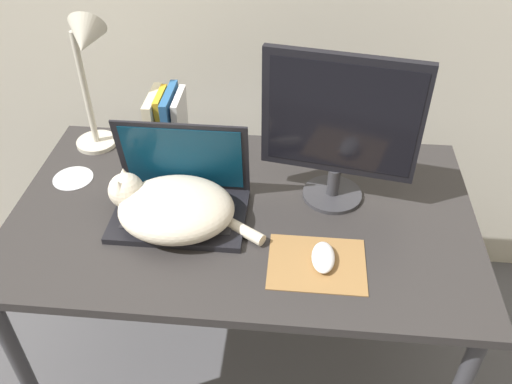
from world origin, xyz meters
TOP-DOWN VIEW (x-y plane):
  - desk at (0.00, 0.38)m, footprint 1.30×0.77m
  - laptop at (-0.17, 0.36)m, footprint 0.37×0.24m
  - cat at (-0.18, 0.31)m, footprint 0.43×0.27m
  - external_monitor at (0.25, 0.47)m, footprint 0.42×0.17m
  - mousepad at (0.21, 0.20)m, footprint 0.25×0.19m
  - computer_mouse at (0.22, 0.20)m, footprint 0.06×0.11m
  - book_row at (-0.27, 0.65)m, footprint 0.10×0.17m
  - desk_lamp at (-0.48, 0.64)m, footprint 0.17×0.17m
  - cd_disc at (-0.53, 0.48)m, footprint 0.12×0.12m

SIDE VIEW (x-z plane):
  - desk at x=0.00m, z-range 0.30..1.04m
  - cd_disc at x=-0.53m, z-range 0.75..0.75m
  - mousepad at x=0.21m, z-range 0.75..0.75m
  - computer_mouse at x=0.22m, z-range 0.75..0.78m
  - laptop at x=-0.17m, z-range 0.67..0.92m
  - cat at x=-0.18m, z-range 0.74..0.88m
  - book_row at x=-0.27m, z-range 0.74..0.96m
  - external_monitor at x=0.25m, z-range 0.77..1.21m
  - desk_lamp at x=-0.48m, z-range 0.83..1.28m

